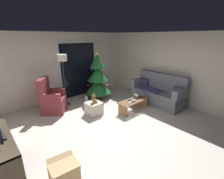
{
  "coord_description": "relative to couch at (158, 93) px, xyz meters",
  "views": [
    {
      "loc": [
        -2.55,
        -2.67,
        2.35
      ],
      "look_at": [
        0.4,
        0.7,
        0.85
      ],
      "focal_mm": 25.6,
      "sensor_mm": 36.0,
      "label": 1
    }
  ],
  "objects": [
    {
      "name": "remote_silver",
      "position": [
        -1.4,
        0.1,
        -0.03
      ],
      "size": [
        0.15,
        0.14,
        0.02
      ],
      "primitive_type": "cube",
      "rotation": [
        0.0,
        0.0,
        2.3
      ],
      "color": "#ADADB2",
      "rests_on": "coffee_table"
    },
    {
      "name": "floor_lamp",
      "position": [
        -2.6,
        2.08,
        1.11
      ],
      "size": [
        0.32,
        0.32,
        1.78
      ],
      "color": "#2D2D30",
      "rests_on": "ground"
    },
    {
      "name": "media_shelf",
      "position": [
        -4.85,
        -0.14,
        -0.04
      ],
      "size": [
        0.4,
        1.4,
        0.76
      ],
      "color": "#382D23",
      "rests_on": "ground"
    },
    {
      "name": "remote_white",
      "position": [
        -1.17,
        0.13,
        -0.03
      ],
      "size": [
        0.16,
        0.12,
        0.02
      ],
      "primitive_type": "cube",
      "rotation": [
        0.0,
        0.0,
        4.15
      ],
      "color": "silver",
      "rests_on": "coffee_table"
    },
    {
      "name": "couch",
      "position": [
        0.0,
        0.0,
        0.0
      ],
      "size": [
        0.83,
        1.96,
        1.08
      ],
      "color": "slate",
      "rests_on": "ground"
    },
    {
      "name": "patio_door_glass",
      "position": [
        -1.7,
        2.62,
        0.65
      ],
      "size": [
        1.5,
        0.02,
        2.1
      ],
      "primitive_type": "cube",
      "color": "black",
      "rests_on": "ground"
    },
    {
      "name": "ground_plane",
      "position": [
        -2.32,
        -0.35,
        -0.4
      ],
      "size": [
        7.0,
        7.0,
        0.0
      ],
      "primitive_type": "plane",
      "color": "#BCB2A8"
    },
    {
      "name": "remote_graphite",
      "position": [
        -1.25,
        0.05,
        -0.03
      ],
      "size": [
        0.14,
        0.15,
        0.02
      ],
      "primitive_type": "cube",
      "rotation": [
        0.0,
        0.0,
        3.87
      ],
      "color": "#333338",
      "rests_on": "coffee_table"
    },
    {
      "name": "patio_door_frame",
      "position": [
        -1.7,
        2.64,
        0.7
      ],
      "size": [
        1.6,
        0.02,
        2.2
      ],
      "primitive_type": "cube",
      "color": "silver",
      "rests_on": "ground"
    },
    {
      "name": "wall_back",
      "position": [
        -2.32,
        2.71,
        0.85
      ],
      "size": [
        5.72,
        0.12,
        2.5
      ],
      "primitive_type": "cube",
      "color": "beige",
      "rests_on": "ground"
    },
    {
      "name": "ottoman",
      "position": [
        -2.29,
        0.79,
        -0.2
      ],
      "size": [
        0.44,
        0.44,
        0.39
      ],
      "primitive_type": "cube",
      "color": "beige",
      "rests_on": "ground"
    },
    {
      "name": "christmas_tree",
      "position": [
        -1.35,
        1.83,
        0.42
      ],
      "size": [
        0.99,
        0.99,
        1.83
      ],
      "color": "#4C1E19",
      "rests_on": "ground"
    },
    {
      "name": "cell_phone",
      "position": [
        -0.85,
        0.21,
        0.08
      ],
      "size": [
        0.08,
        0.15,
        0.01
      ],
      "primitive_type": "cube",
      "rotation": [
        0.0,
        0.0,
        0.05
      ],
      "color": "black",
      "rests_on": "book_stack"
    },
    {
      "name": "teddy_bear_cream_by_tree",
      "position": [
        -2.0,
        1.7,
        -0.28
      ],
      "size": [
        0.22,
        0.21,
        0.29
      ],
      "color": "beige",
      "rests_on": "ground"
    },
    {
      "name": "cardboard_box_open_near_shelf",
      "position": [
        -4.08,
        -0.91,
        -0.23
      ],
      "size": [
        0.5,
        0.52,
        0.38
      ],
      "color": "tan",
      "rests_on": "ground"
    },
    {
      "name": "book_stack",
      "position": [
        -0.87,
        0.22,
        0.02
      ],
      "size": [
        0.27,
        0.23,
        0.11
      ],
      "color": "#6B3D7A",
      "rests_on": "coffee_table"
    },
    {
      "name": "armchair",
      "position": [
        -3.2,
        1.82,
        0.0
      ],
      "size": [
        0.96,
        0.96,
        1.13
      ],
      "color": "maroon",
      "rests_on": "ground"
    },
    {
      "name": "teddy_bear_chestnut",
      "position": [
        -2.28,
        0.79,
        0.11
      ],
      "size": [
        0.22,
        0.21,
        0.29
      ],
      "color": "brown",
      "rests_on": "ottoman"
    },
    {
      "name": "remote_black",
      "position": [
        -1.25,
        0.22,
        -0.03
      ],
      "size": [
        0.16,
        0.08,
        0.02
      ],
      "primitive_type": "cube",
      "rotation": [
        0.0,
        0.0,
        1.33
      ],
      "color": "black",
      "rests_on": "coffee_table"
    },
    {
      "name": "coffee_table",
      "position": [
        -1.16,
        0.15,
        -0.16
      ],
      "size": [
        1.1,
        0.4,
        0.36
      ],
      "color": "olive",
      "rests_on": "ground"
    },
    {
      "name": "wall_right",
      "position": [
        0.54,
        -0.35,
        0.85
      ],
      "size": [
        0.12,
        6.0,
        2.5
      ],
      "primitive_type": "cube",
      "color": "beige",
      "rests_on": "ground"
    }
  ]
}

